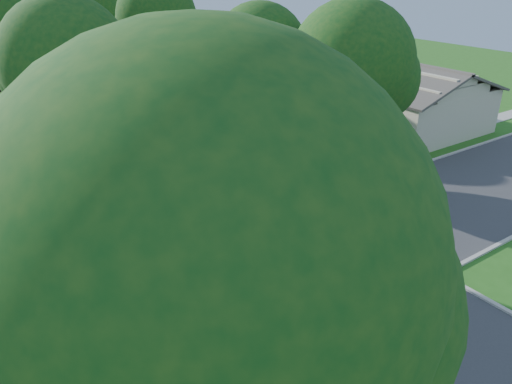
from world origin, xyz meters
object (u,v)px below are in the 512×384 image
object	(u,v)px
stop_sign_sw	(270,343)
tree_e_near	(260,56)
tree_w_near	(69,67)
house_ne_far	(235,58)
stop_sign_ne	(313,148)
car_curb_west	(4,78)
tree_ne_corner	(352,69)
car_curb_east	(160,114)
tree_e_far	(94,11)
tree_w_mid	(7,27)
tree_e_mid	(158,21)
car_driveway	(320,163)
house_ne_near	(377,97)
tree_sw_corner	(210,276)

from	to	relation	value
stop_sign_sw	tree_e_near	world-z (taller)	tree_e_near
tree_w_near	house_ne_far	size ratio (longest dim) A/B	0.66
stop_sign_ne	tree_w_near	world-z (taller)	tree_w_near
tree_w_near	car_curb_west	bearing A→B (deg)	86.93
stop_sign_ne	car_curb_west	distance (m)	32.21
tree_e_near	tree_ne_corner	size ratio (longest dim) A/B	0.96
stop_sign_sw	car_curb_east	size ratio (longest dim) A/B	0.73
car_curb_east	car_curb_west	bearing A→B (deg)	108.16
tree_e_far	tree_w_near	size ratio (longest dim) A/B	0.97
tree_e_near	tree_w_near	bearing A→B (deg)	180.00
tree_w_mid	tree_ne_corner	distance (m)	20.10
tree_e_mid	tree_w_mid	xyz separation A→B (m)	(-9.40, 0.00, 0.24)
tree_e_far	car_driveway	distance (m)	29.02
tree_ne_corner	car_curb_east	distance (m)	15.37
house_ne_near	car_curb_west	xyz separation A→B (m)	(-19.19, 24.90, -0.77)
stop_sign_ne	tree_w_mid	distance (m)	19.31
tree_e_mid	stop_sign_sw	bearing A→B (deg)	-110.20
tree_w_mid	car_driveway	world-z (taller)	tree_w_mid
stop_sign_sw	tree_w_near	bearing A→B (deg)	89.77
stop_sign_sw	car_curb_east	bearing A→B (deg)	71.14
tree_e_far	house_ne_near	size ratio (longest dim) A/B	0.64
tree_e_near	car_driveway	distance (m)	6.18
tree_ne_corner	tree_e_near	bearing A→B (deg)	108.53
tree_w_near	tree_w_mid	size ratio (longest dim) A/B	0.94
tree_e_far	car_curb_east	size ratio (longest dim) A/B	2.14
car_curb_west	tree_e_near	bearing A→B (deg)	98.78
tree_e_far	house_ne_far	size ratio (longest dim) A/B	0.64
tree_ne_corner	car_curb_west	bearing A→B (deg)	106.79
stop_sign_sw	tree_ne_corner	distance (m)	14.64
tree_w_near	house_ne_near	size ratio (longest dim) A/B	0.66
house_ne_near	car_curb_west	distance (m)	31.45
house_ne_far	tree_e_far	bearing A→B (deg)	155.97
tree_e_near	house_ne_far	size ratio (longest dim) A/B	0.61
house_ne_near	car_driveway	size ratio (longest dim) A/B	3.19
tree_e_far	tree_sw_corner	bearing A→B (deg)	-106.56
tree_ne_corner	house_ne_near	world-z (taller)	tree_ne_corner
stop_sign_ne	car_driveway	bearing A→B (deg)	31.61
stop_sign_sw	tree_e_near	distance (m)	17.04
tree_e_mid	house_ne_far	world-z (taller)	tree_e_mid
tree_w_near	tree_ne_corner	size ratio (longest dim) A/B	1.04
car_driveway	car_curb_east	size ratio (longest dim) A/B	1.04
tree_e_mid	tree_w_mid	size ratio (longest dim) A/B	0.96
tree_ne_corner	tree_e_far	bearing A→B (deg)	93.09
tree_e_far	tree_w_near	xyz separation A→B (m)	(-9.40, -25.00, 0.14)
tree_w_mid	car_curb_west	bearing A→B (deg)	84.48
tree_e_near	house_ne_far	world-z (taller)	tree_e_near
tree_e_mid	tree_ne_corner	world-z (taller)	tree_e_mid
tree_ne_corner	car_driveway	distance (m)	5.07
house_ne_near	tree_sw_corner	bearing A→B (deg)	-142.48
car_curb_east	car_curb_west	size ratio (longest dim) A/B	0.79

